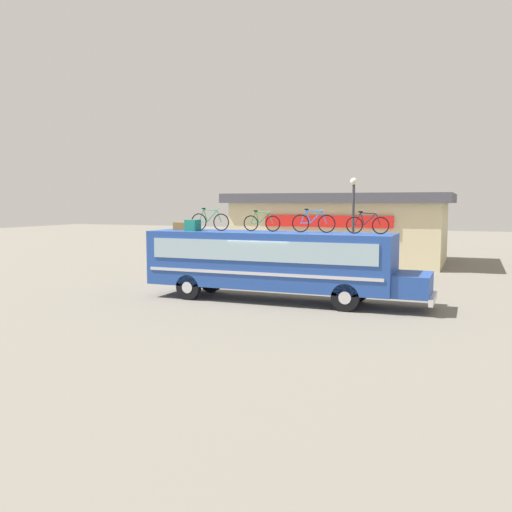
% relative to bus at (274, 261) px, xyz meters
% --- Properties ---
extents(ground_plane, '(120.00, 120.00, 0.00)m').
position_rel_bus_xyz_m(ground_plane, '(-0.24, 0.00, -1.62)').
color(ground_plane, slate).
extents(bus, '(11.40, 2.40, 2.77)m').
position_rel_bus_xyz_m(bus, '(0.00, 0.00, 0.00)').
color(bus, '#23479E').
rests_on(bus, ground).
extents(luggage_bag_1, '(0.57, 0.53, 0.33)m').
position_rel_bus_xyz_m(luggage_bag_1, '(-4.29, 0.17, 1.32)').
color(luggage_bag_1, olive).
rests_on(luggage_bag_1, bus).
extents(luggage_bag_2, '(0.50, 0.56, 0.46)m').
position_rel_bus_xyz_m(luggage_bag_2, '(-3.49, -0.32, 1.39)').
color(luggage_bag_2, '#1E7F66').
rests_on(luggage_bag_2, bus).
extents(rooftop_bicycle_1, '(1.76, 0.44, 0.95)m').
position_rel_bus_xyz_m(rooftop_bicycle_1, '(-2.88, 0.06, 1.55)').
color(rooftop_bicycle_1, black).
rests_on(rooftop_bicycle_1, bus).
extents(rooftop_bicycle_2, '(1.61, 0.44, 0.86)m').
position_rel_bus_xyz_m(rooftop_bicycle_2, '(-0.66, 0.33, 1.52)').
color(rooftop_bicycle_2, black).
rests_on(rooftop_bicycle_2, bus).
extents(rooftop_bicycle_3, '(1.76, 0.44, 0.94)m').
position_rel_bus_xyz_m(rooftop_bicycle_3, '(1.53, 0.28, 1.55)').
color(rooftop_bicycle_3, black).
rests_on(rooftop_bicycle_3, bus).
extents(rooftop_bicycle_4, '(1.62, 0.44, 0.86)m').
position_rel_bus_xyz_m(rooftop_bicycle_4, '(3.66, 0.14, 1.52)').
color(rooftop_bicycle_4, black).
rests_on(rooftop_bicycle_4, bus).
extents(roadside_building, '(14.17, 8.86, 4.52)m').
position_rel_bus_xyz_m(roadside_building, '(-0.86, 15.87, 0.69)').
color(roadside_building, beige).
rests_on(roadside_building, ground).
extents(street_lamp, '(0.36, 0.36, 5.18)m').
position_rel_bus_xyz_m(street_lamp, '(1.71, 6.99, 1.66)').
color(street_lamp, '#38383D').
rests_on(street_lamp, ground).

